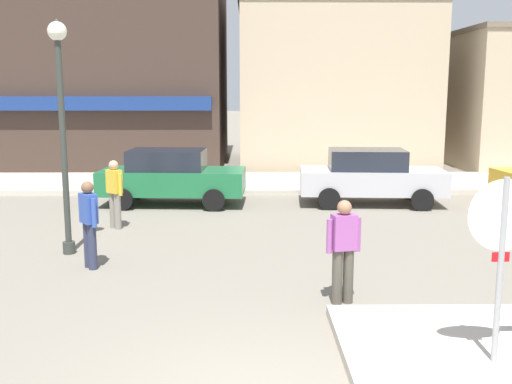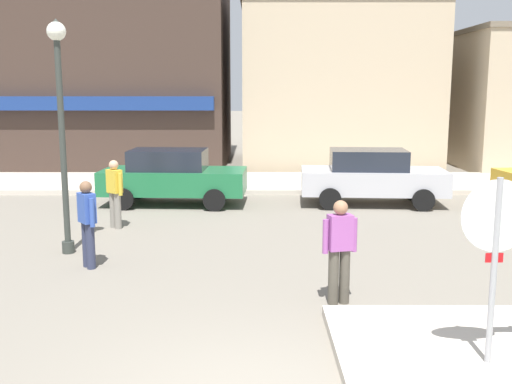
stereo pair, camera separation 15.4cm
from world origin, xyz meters
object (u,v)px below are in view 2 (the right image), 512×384
at_px(stop_sign, 498,247).
at_px(lamp_post, 63,104).
at_px(parked_car_second, 374,176).
at_px(pedestrian_crossing_near, 90,221).
at_px(pedestrian_crossing_far, 342,249).
at_px(parked_car_nearest, 175,176).
at_px(pedestrian_kerb_side, 117,192).

xyz_separation_m(stop_sign, lamp_post, (-6.42, 5.14, 1.44)).
distance_m(lamp_post, parked_car_second, 8.90).
height_order(stop_sign, pedestrian_crossing_near, stop_sign).
xyz_separation_m(parked_car_second, pedestrian_crossing_far, (-1.99, -7.89, 0.06)).
relative_size(stop_sign, pedestrian_crossing_near, 1.43).
bearing_deg(stop_sign, lamp_post, 141.33).
xyz_separation_m(lamp_post, parked_car_nearest, (1.41, 5.05, -2.15)).
distance_m(parked_car_second, pedestrian_kerb_side, 7.16).
xyz_separation_m(parked_car_nearest, pedestrian_crossing_near, (-0.72, -6.03, 0.06)).
xyz_separation_m(parked_car_nearest, pedestrian_crossing_far, (3.61, -7.89, 0.06)).
relative_size(parked_car_second, pedestrian_crossing_far, 2.55).
xyz_separation_m(pedestrian_crossing_far, pedestrian_kerb_side, (-4.56, 5.00, 0.00)).
height_order(lamp_post, pedestrian_kerb_side, lamp_post).
height_order(parked_car_nearest, pedestrian_kerb_side, pedestrian_kerb_side).
distance_m(lamp_post, pedestrian_crossing_far, 6.14).
bearing_deg(parked_car_second, pedestrian_kerb_side, -156.17).
distance_m(lamp_post, parked_car_nearest, 5.66).
relative_size(stop_sign, pedestrian_crossing_far, 1.43).
xyz_separation_m(stop_sign, parked_car_nearest, (-5.01, 10.19, -0.71)).
bearing_deg(parked_car_second, pedestrian_crossing_far, -104.16).
bearing_deg(pedestrian_kerb_side, lamp_post, -102.01).
height_order(stop_sign, parked_car_second, stop_sign).
xyz_separation_m(lamp_post, parked_car_second, (7.01, 5.05, -2.15)).
distance_m(pedestrian_crossing_near, pedestrian_crossing_far, 4.71).
height_order(stop_sign, pedestrian_kerb_side, stop_sign).
xyz_separation_m(pedestrian_crossing_near, pedestrian_kerb_side, (-0.23, 3.14, 0.00)).
bearing_deg(parked_car_nearest, stop_sign, -63.81).
bearing_deg(lamp_post, stop_sign, -38.67).
bearing_deg(pedestrian_crossing_far, parked_car_second, 75.84).
bearing_deg(parked_car_second, pedestrian_crossing_near, -136.32).
height_order(pedestrian_crossing_near, pedestrian_crossing_far, same).
bearing_deg(pedestrian_kerb_side, pedestrian_crossing_near, -85.72).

